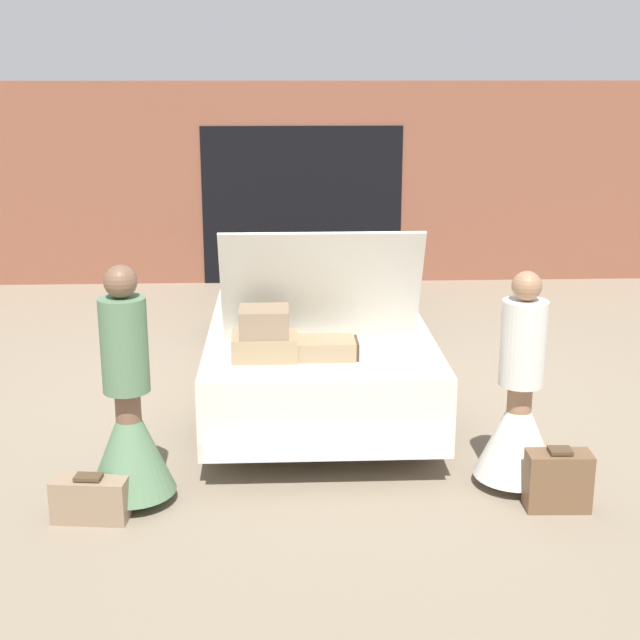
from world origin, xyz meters
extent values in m
plane|color=#7F705B|center=(0.00, 0.00, 0.00)|extent=(40.00, 40.00, 0.00)
cube|color=brown|center=(0.00, 4.18, 1.40)|extent=(12.00, 0.12, 2.80)
cube|color=black|center=(0.00, 4.11, 1.10)|extent=(2.80, 0.02, 2.20)
cube|color=silver|center=(0.00, 0.00, 0.49)|extent=(1.87, 4.86, 0.61)
cube|color=#1E2328|center=(0.00, 0.29, 0.99)|extent=(1.64, 1.56, 0.40)
cylinder|color=black|center=(-0.86, 1.51, 0.35)|extent=(0.18, 0.70, 0.70)
cylinder|color=black|center=(0.86, 1.51, 0.35)|extent=(0.18, 0.70, 0.70)
cylinder|color=black|center=(-0.86, -1.46, 0.35)|extent=(0.18, 0.70, 0.70)
cylinder|color=black|center=(0.86, -1.46, 0.35)|extent=(0.18, 0.70, 0.70)
cube|color=silver|center=(0.00, -2.47, 0.28)|extent=(1.77, 0.10, 0.12)
cube|color=silver|center=(0.00, -1.53, 1.26)|extent=(1.59, 0.42, 0.95)
cube|color=#9E8460|center=(-0.45, -1.86, 0.88)|extent=(0.50, 0.37, 0.18)
cube|color=#473323|center=(0.05, -1.86, 0.86)|extent=(0.43, 0.28, 0.13)
cube|color=#8C7259|center=(-0.45, -1.86, 1.08)|extent=(0.37, 0.34, 0.21)
cube|color=#9E8460|center=(0.00, -1.86, 0.86)|extent=(0.49, 0.33, 0.14)
cylinder|color=brown|center=(-1.37, -2.63, 0.41)|extent=(0.17, 0.17, 0.82)
cone|color=#567A56|center=(-1.37, -2.63, 0.45)|extent=(0.60, 0.60, 0.74)
cylinder|color=#567A56|center=(-1.37, -2.63, 1.14)|extent=(0.32, 0.32, 0.65)
sphere|color=brown|center=(-1.37, -2.63, 1.58)|extent=(0.22, 0.22, 0.22)
cylinder|color=#997051|center=(1.37, -2.49, 0.39)|extent=(0.18, 0.18, 0.77)
cone|color=silver|center=(1.37, -2.49, 0.42)|extent=(0.61, 0.61, 0.69)
cylinder|color=silver|center=(1.37, -2.49, 1.08)|extent=(0.32, 0.32, 0.61)
sphere|color=#997051|center=(1.37, -2.49, 1.49)|extent=(0.21, 0.21, 0.21)
cube|color=#8C7259|center=(-1.61, -2.90, 0.15)|extent=(0.52, 0.24, 0.30)
cube|color=#4C3823|center=(-1.61, -2.90, 0.32)|extent=(0.19, 0.13, 0.02)
cube|color=brown|center=(1.56, -2.88, 0.21)|extent=(0.44, 0.22, 0.41)
cube|color=#4C3823|center=(1.56, -2.88, 0.43)|extent=(0.16, 0.13, 0.02)
camera|label=1|loc=(-0.32, -8.37, 2.90)|focal=50.00mm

